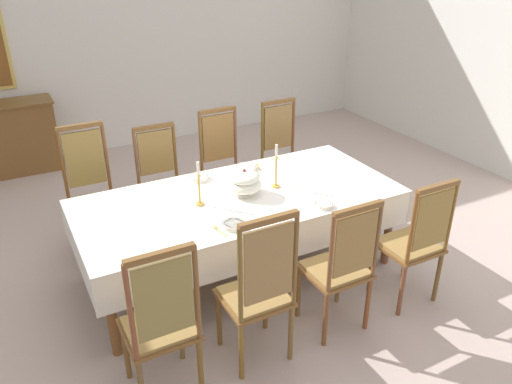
# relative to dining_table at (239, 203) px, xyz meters

# --- Properties ---
(ground) EXTENTS (7.60, 7.09, 0.04)m
(ground) POSITION_rel_dining_table_xyz_m (0.00, 0.03, -0.70)
(ground) COLOR #B8A59B
(back_wall) EXTENTS (7.60, 0.08, 3.58)m
(back_wall) POSITION_rel_dining_table_xyz_m (0.00, 3.61, 1.11)
(back_wall) COLOR silver
(back_wall) RESTS_ON ground
(dining_table) EXTENTS (2.66, 1.20, 0.75)m
(dining_table) POSITION_rel_dining_table_xyz_m (0.00, 0.00, 0.00)
(dining_table) COLOR brown
(dining_table) RESTS_ON ground
(tablecloth) EXTENTS (2.68, 1.22, 0.31)m
(tablecloth) POSITION_rel_dining_table_xyz_m (0.00, -0.00, 0.00)
(tablecloth) COLOR white
(tablecloth) RESTS_ON dining_table
(chair_south_a) EXTENTS (0.44, 0.42, 1.16)m
(chair_south_a) POSITION_rel_dining_table_xyz_m (-1.02, -1.01, -0.09)
(chair_south_a) COLOR brown
(chair_south_a) RESTS_ON ground
(chair_north_a) EXTENTS (0.44, 0.42, 1.20)m
(chair_north_a) POSITION_rel_dining_table_xyz_m (-1.02, 1.01, -0.08)
(chair_north_a) COLOR brown
(chair_north_a) RESTS_ON ground
(chair_south_b) EXTENTS (0.44, 0.42, 1.20)m
(chair_south_b) POSITION_rel_dining_table_xyz_m (-0.35, -1.01, -0.08)
(chair_south_b) COLOR brown
(chair_south_b) RESTS_ON ground
(chair_north_b) EXTENTS (0.44, 0.42, 1.08)m
(chair_north_b) POSITION_rel_dining_table_xyz_m (-0.35, 1.00, -0.12)
(chair_north_b) COLOR brown
(chair_north_b) RESTS_ON ground
(chair_south_c) EXTENTS (0.44, 0.42, 1.11)m
(chair_south_c) POSITION_rel_dining_table_xyz_m (0.32, -1.01, -0.11)
(chair_south_c) COLOR brown
(chair_south_c) RESTS_ON ground
(chair_north_c) EXTENTS (0.44, 0.42, 1.15)m
(chair_north_c) POSITION_rel_dining_table_xyz_m (0.32, 1.01, -0.10)
(chair_north_c) COLOR brown
(chair_north_c) RESTS_ON ground
(chair_south_d) EXTENTS (0.44, 0.42, 1.10)m
(chair_south_d) POSITION_rel_dining_table_xyz_m (1.03, -1.01, -0.11)
(chair_south_d) COLOR brown
(chair_south_d) RESTS_ON ground
(chair_north_d) EXTENTS (0.44, 0.42, 1.14)m
(chair_north_d) POSITION_rel_dining_table_xyz_m (1.03, 1.01, -0.10)
(chair_north_d) COLOR brown
(chair_north_d) RESTS_ON ground
(soup_tureen) EXTENTS (0.29, 0.29, 0.23)m
(soup_tureen) POSITION_rel_dining_table_xyz_m (0.05, -0.00, 0.18)
(soup_tureen) COLOR white
(soup_tureen) RESTS_ON tablecloth
(candlestick_west) EXTENTS (0.07, 0.07, 0.37)m
(candlestick_west) POSITION_rel_dining_table_xyz_m (-0.35, -0.00, 0.22)
(candlestick_west) COLOR gold
(candlestick_west) RESTS_ON tablecloth
(candlestick_east) EXTENTS (0.07, 0.07, 0.39)m
(candlestick_east) POSITION_rel_dining_table_xyz_m (0.35, -0.00, 0.23)
(candlestick_east) COLOR gold
(candlestick_east) RESTS_ON tablecloth
(bowl_near_left) EXTENTS (0.19, 0.19, 0.04)m
(bowl_near_left) POSITION_rel_dining_table_xyz_m (0.29, 0.45, 0.09)
(bowl_near_left) COLOR white
(bowl_near_left) RESTS_ON tablecloth
(bowl_near_right) EXTENTS (0.18, 0.18, 0.04)m
(bowl_near_right) POSITION_rel_dining_table_xyz_m (-0.26, -0.44, 0.09)
(bowl_near_right) COLOR white
(bowl_near_right) RESTS_ON tablecloth
(bowl_far_left) EXTENTS (0.15, 0.15, 0.03)m
(bowl_far_left) POSITION_rel_dining_table_xyz_m (0.51, -0.50, 0.09)
(bowl_far_left) COLOR white
(bowl_far_left) RESTS_ON tablecloth
(bowl_far_right) EXTENTS (0.18, 0.18, 0.04)m
(bowl_far_right) POSITION_rel_dining_table_xyz_m (-0.18, 0.45, 0.09)
(bowl_far_right) COLOR white
(bowl_far_right) RESTS_ON tablecloth
(spoon_primary) EXTENTS (0.05, 0.18, 0.01)m
(spoon_primary) POSITION_rel_dining_table_xyz_m (0.42, 0.48, 0.08)
(spoon_primary) COLOR gold
(spoon_primary) RESTS_ON tablecloth
(spoon_secondary) EXTENTS (0.04, 0.18, 0.01)m
(spoon_secondary) POSITION_rel_dining_table_xyz_m (-0.39, -0.42, 0.08)
(spoon_secondary) COLOR gold
(spoon_secondary) RESTS_ON tablecloth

